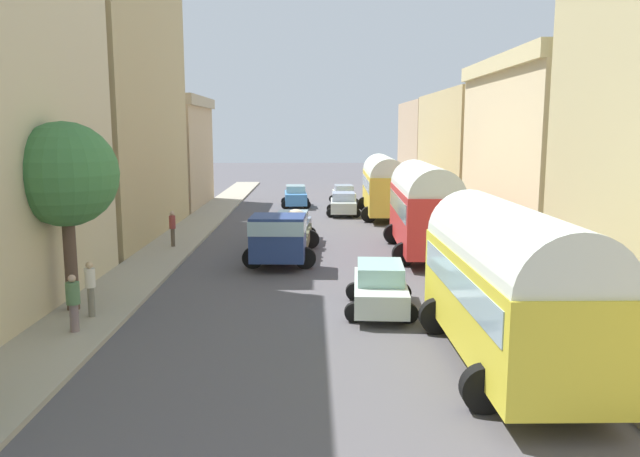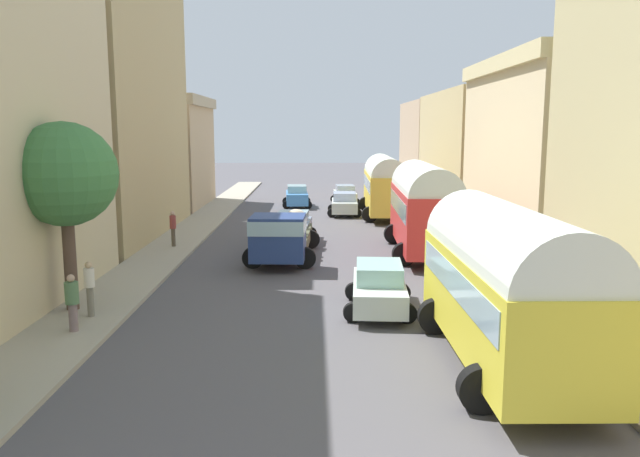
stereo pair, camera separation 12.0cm
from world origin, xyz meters
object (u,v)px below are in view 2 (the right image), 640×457
at_px(car_0, 293,227).
at_px(car_3, 344,204).
at_px(parked_bus_1, 424,204).
at_px(pedestrian_2, 90,287).
at_px(cargo_truck_0, 282,235).
at_px(car_1, 297,196).
at_px(pedestrian_3, 72,301).
at_px(car_4, 345,195).
at_px(pedestrian_0, 173,227).
at_px(car_2, 379,287).
at_px(parked_bus_0, 506,280).
at_px(parked_bus_2, 384,183).

relative_size(car_0, car_3, 0.98).
bearing_deg(parked_bus_1, pedestrian_2, -139.51).
height_order(cargo_truck_0, pedestrian_2, cargo_truck_0).
bearing_deg(car_1, pedestrian_3, -100.48).
height_order(car_4, pedestrian_0, pedestrian_0).
relative_size(parked_bus_1, cargo_truck_0, 1.12).
xyz_separation_m(car_2, car_4, (0.33, 28.78, -0.02)).
bearing_deg(car_1, car_0, -89.17).
xyz_separation_m(parked_bus_0, parked_bus_1, (0.46, 13.95, 0.16)).
bearing_deg(car_0, car_4, 77.97).
bearing_deg(car_1, parked_bus_2, -41.11).
relative_size(parked_bus_1, car_1, 2.08).
bearing_deg(car_2, parked_bus_0, -61.68).
height_order(car_1, pedestrian_2, pedestrian_2).
bearing_deg(parked_bus_0, parked_bus_2, 89.88).
distance_m(car_2, pedestrian_2, 8.93).
distance_m(cargo_truck_0, car_3, 15.51).
relative_size(parked_bus_2, pedestrian_0, 4.90).
bearing_deg(parked_bus_0, pedestrian_3, 168.20).
relative_size(car_0, car_4, 0.95).
distance_m(car_3, pedestrian_0, 15.02).
xyz_separation_m(cargo_truck_0, pedestrian_2, (-5.39, -8.45, -0.12)).
xyz_separation_m(parked_bus_1, car_1, (-6.40, 18.03, -1.52)).
xyz_separation_m(parked_bus_2, pedestrian_0, (-11.55, -11.48, -1.16)).
bearing_deg(pedestrian_3, car_4, 73.56).
xyz_separation_m(cargo_truck_0, car_2, (3.48, -7.50, -0.41)).
bearing_deg(parked_bus_2, car_2, -96.78).
xyz_separation_m(car_4, pedestrian_3, (-9.19, -31.14, 0.24)).
bearing_deg(parked_bus_1, parked_bus_0, -91.90).
relative_size(car_1, pedestrian_3, 2.30).
height_order(parked_bus_1, car_2, parked_bus_1).
bearing_deg(cargo_truck_0, parked_bus_1, 14.71).
bearing_deg(car_4, pedestrian_2, -107.21).
height_order(car_3, pedestrian_0, pedestrian_0).
distance_m(cargo_truck_0, pedestrian_3, 11.23).
distance_m(cargo_truck_0, car_2, 8.28).
relative_size(parked_bus_0, car_3, 2.12).
bearing_deg(car_3, car_0, -107.10).
bearing_deg(car_0, parked_bus_0, -71.52).
bearing_deg(car_2, car_4, 89.33).
bearing_deg(car_3, cargo_truck_0, -102.92).
bearing_deg(car_2, car_3, 90.04).
bearing_deg(parked_bus_0, cargo_truck_0, 116.24).
bearing_deg(parked_bus_0, car_0, 108.48).
relative_size(cargo_truck_0, car_0, 2.03).
distance_m(car_2, car_3, 22.61).
distance_m(car_4, pedestrian_3, 32.47).
xyz_separation_m(car_4, pedestrian_0, (-9.27, -18.26, 0.32)).
relative_size(car_0, pedestrian_0, 2.01).
relative_size(car_2, pedestrian_3, 2.29).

